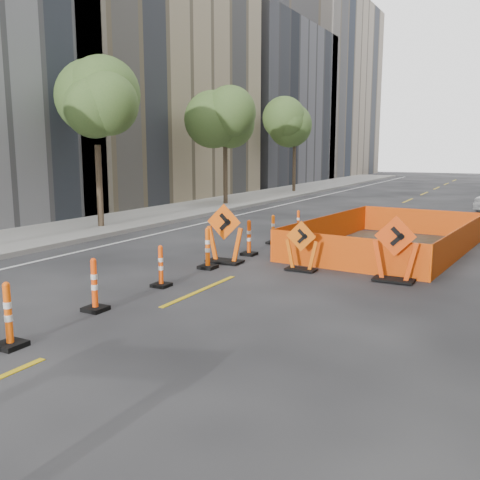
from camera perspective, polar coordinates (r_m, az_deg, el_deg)
The scene contains 18 objects.
ground_plane at distance 9.14m, azimuth -17.91°, elevation -10.95°, with size 140.00×140.00×0.00m, color black.
sidewalk_left at distance 23.70m, azimuth -12.40°, elevation 2.02°, with size 4.00×90.00×0.15m, color gray.
bld_left_d at distance 50.87m, azimuth 0.70°, elevation 14.04°, with size 12.00×16.00×14.00m, color #4C4C51.
bld_left_e at distance 66.09m, azimuth 7.48°, elevation 15.57°, with size 12.00×20.00×20.00m, color gray.
tree_l_b at distance 21.65m, azimuth -15.09°, elevation 13.02°, with size 2.80×2.80×5.95m.
tree_l_c at distance 29.77m, azimuth -1.59°, elevation 12.34°, with size 2.80×2.80×5.95m.
tree_l_d at distance 38.78m, azimuth 5.87°, elevation 11.68°, with size 2.80×2.80×5.95m.
channelizer_2 at distance 9.34m, azimuth -23.49°, elevation -7.34°, with size 0.43×0.43×1.09m, color #F5540A, non-canonical shape.
channelizer_3 at distance 10.86m, azimuth -15.27°, elevation -4.61°, with size 0.42×0.42×1.06m, color #FF450A, non-canonical shape.
channelizer_4 at distance 12.44m, azimuth -8.45°, elevation -2.76°, with size 0.39×0.39×0.98m, color #FF4B0A, non-canonical shape.
channelizer_5 at distance 14.18m, azimuth -3.47°, elevation -0.88°, with size 0.44×0.44×1.11m, color #FD590A, non-canonical shape.
channelizer_6 at distance 15.95m, azimuth 0.97°, elevation 0.26°, with size 0.42×0.42×1.07m, color #DD4609, non-canonical shape.
channelizer_7 at distance 17.93m, azimuth 3.55°, elevation 1.14°, with size 0.39×0.39×0.98m, color #FF630A, non-canonical shape.
channelizer_8 at distance 19.86m, azimuth 6.23°, elevation 1.86°, with size 0.36×0.36×0.92m, color #F94E0A, non-canonical shape.
chevron_sign_left at distance 14.83m, azimuth -1.64°, elevation 0.70°, with size 1.11×0.66×1.66m, color #F0560A, non-canonical shape.
chevron_sign_center at distance 13.96m, azimuth 6.57°, elevation -0.63°, with size 0.88×0.53×1.32m, color #DC5809, non-canonical shape.
chevron_sign_right at distance 13.22m, azimuth 16.21°, elevation -0.94°, with size 1.07×0.64×1.60m, color #EB4109, non-canonical shape.
safety_fence at distance 17.57m, azimuth 15.68°, elevation 0.54°, with size 4.36×7.42×0.93m, color #D8420B, non-canonical shape.
Camera 1 is at (6.25, -5.88, 3.15)m, focal length 40.00 mm.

